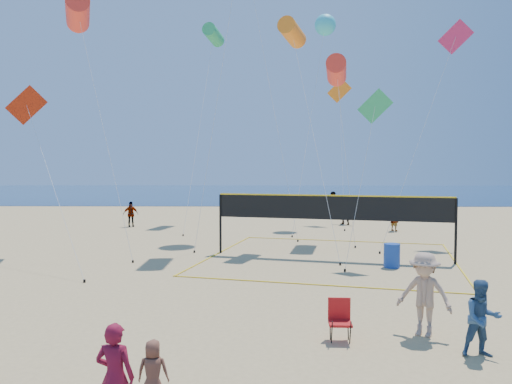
{
  "coord_description": "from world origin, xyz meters",
  "views": [
    {
      "loc": [
        0.08,
        -9.64,
        3.81
      ],
      "look_at": [
        -0.11,
        2.0,
        3.2
      ],
      "focal_mm": 35.0,
      "sensor_mm": 36.0,
      "label": 1
    }
  ],
  "objects_px": {
    "camp_chair": "(340,317)",
    "woman": "(115,377)",
    "trash_barrel": "(392,256)",
    "volleyball_net": "(331,214)"
  },
  "relations": [
    {
      "from": "camp_chair",
      "to": "woman",
      "type": "bearing_deg",
      "value": -132.69
    },
    {
      "from": "trash_barrel",
      "to": "volleyball_net",
      "type": "bearing_deg",
      "value": 138.0
    },
    {
      "from": "trash_barrel",
      "to": "volleyball_net",
      "type": "xyz_separation_m",
      "value": [
        -2.04,
        1.83,
        1.37
      ]
    },
    {
      "from": "camp_chair",
      "to": "volleyball_net",
      "type": "xyz_separation_m",
      "value": [
        1.11,
        9.73,
        1.31
      ]
    },
    {
      "from": "woman",
      "to": "volleyball_net",
      "type": "relative_size",
      "value": 0.13
    },
    {
      "from": "woman",
      "to": "volleyball_net",
      "type": "distance_m",
      "value": 14.44
    },
    {
      "from": "woman",
      "to": "trash_barrel",
      "type": "xyz_separation_m",
      "value": [
        6.94,
        11.71,
        -0.34
      ]
    },
    {
      "from": "woman",
      "to": "trash_barrel",
      "type": "distance_m",
      "value": 13.62
    },
    {
      "from": "camp_chair",
      "to": "trash_barrel",
      "type": "bearing_deg",
      "value": 70.35
    },
    {
      "from": "camp_chair",
      "to": "volleyball_net",
      "type": "bearing_deg",
      "value": 85.56
    }
  ]
}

